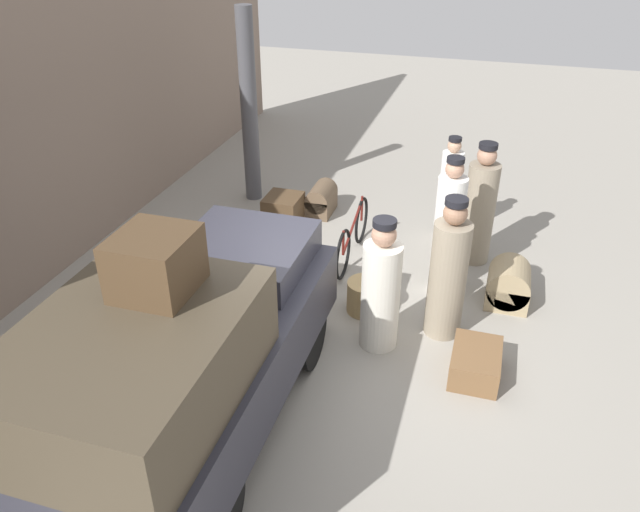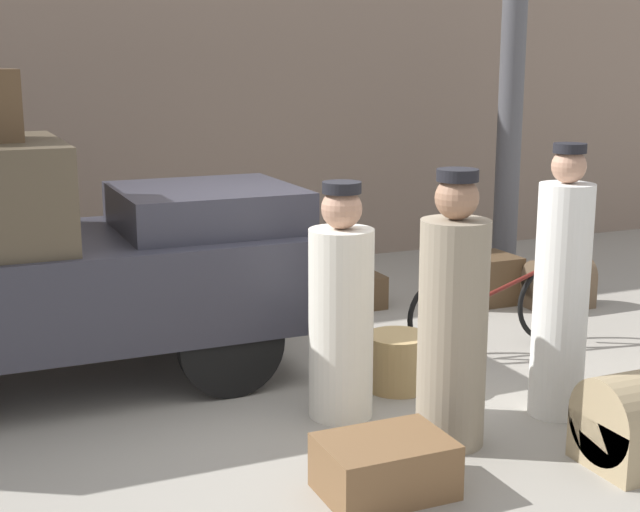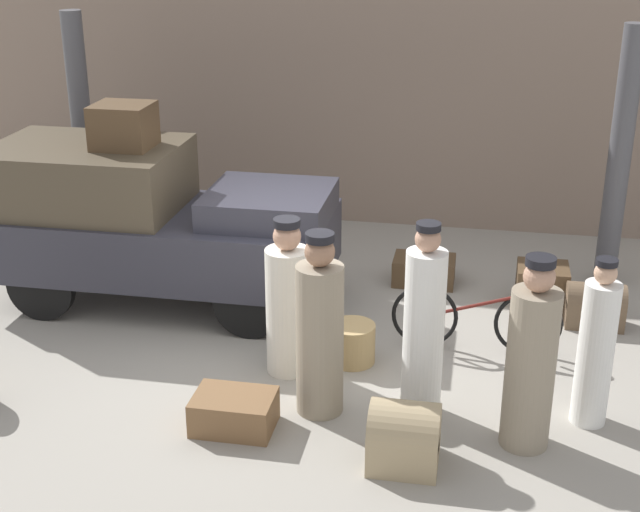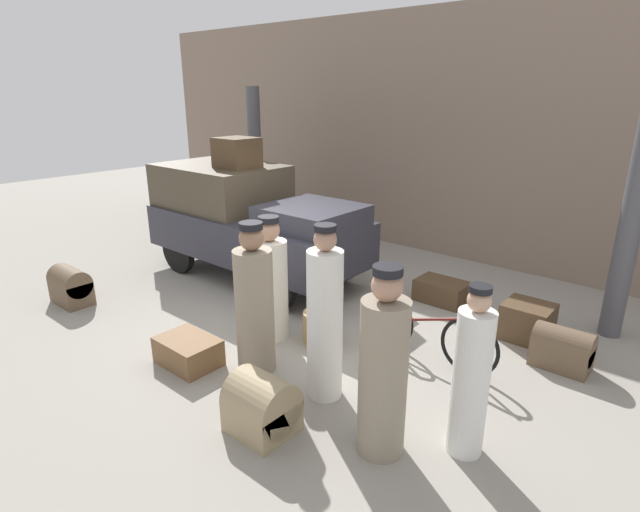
% 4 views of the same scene
% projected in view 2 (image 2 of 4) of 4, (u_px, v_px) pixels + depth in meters
% --- Properties ---
extents(ground_plane, '(30.00, 30.00, 0.00)m').
position_uv_depth(ground_plane, '(306.00, 388.00, 6.63)').
color(ground_plane, gray).
extents(station_building_facade, '(16.00, 0.15, 4.50)m').
position_uv_depth(station_building_facade, '(164.00, 73.00, 9.80)').
color(station_building_facade, gray).
rests_on(station_building_facade, ground).
extents(canopy_pillar_right, '(0.27, 0.27, 3.14)m').
position_uv_depth(canopy_pillar_right, '(509.00, 137.00, 9.72)').
color(canopy_pillar_right, '#4C4C51').
rests_on(canopy_pillar_right, ground).
extents(truck, '(3.88, 1.68, 1.84)m').
position_uv_depth(truck, '(14.00, 257.00, 6.41)').
color(truck, black).
rests_on(truck, ground).
extents(bicycle, '(1.76, 0.04, 0.74)m').
position_uv_depth(bicycle, '(500.00, 308.00, 7.46)').
color(bicycle, black).
rests_on(bicycle, ground).
extents(wicker_basket, '(0.47, 0.47, 0.41)m').
position_uv_depth(wicker_basket, '(398.00, 362.00, 6.59)').
color(wicker_basket, tan).
rests_on(wicker_basket, ground).
extents(porter_carrying_trunk, '(0.43, 0.43, 1.75)m').
position_uv_depth(porter_carrying_trunk, '(453.00, 323.00, 5.53)').
color(porter_carrying_trunk, gray).
rests_on(porter_carrying_trunk, ground).
extents(porter_with_bicycle, '(0.37, 0.37, 1.86)m').
position_uv_depth(porter_with_bicycle, '(561.00, 293.00, 5.98)').
color(porter_with_bicycle, white).
rests_on(porter_with_bicycle, ground).
extents(conductor_in_dark_uniform, '(0.44, 0.44, 1.61)m').
position_uv_depth(conductor_in_dark_uniform, '(341.00, 313.00, 5.98)').
color(conductor_in_dark_uniform, silver).
rests_on(conductor_in_dark_uniform, ground).
extents(trunk_umber_medium, '(0.58, 0.54, 0.48)m').
position_uv_depth(trunk_umber_medium, '(485.00, 279.00, 8.95)').
color(trunk_umber_medium, '#4C3823').
rests_on(trunk_umber_medium, ground).
extents(trunk_barrel_dark, '(0.58, 0.53, 0.58)m').
position_uv_depth(trunk_barrel_dark, '(636.00, 425.00, 5.33)').
color(trunk_barrel_dark, '#9E8966').
rests_on(trunk_barrel_dark, ground).
extents(suitcase_black_upright, '(0.75, 0.51, 0.33)m').
position_uv_depth(suitcase_black_upright, '(343.00, 291.00, 8.76)').
color(suitcase_black_upright, '#4C3823').
rests_on(suitcase_black_upright, ground).
extents(trunk_wicker_pale, '(0.72, 0.52, 0.32)m').
position_uv_depth(trunk_wicker_pale, '(385.00, 466.00, 4.99)').
color(trunk_wicker_pale, brown).
rests_on(trunk_wicker_pale, ground).
extents(trunk_large_brown, '(0.63, 0.39, 0.50)m').
position_uv_depth(trunk_large_brown, '(559.00, 284.00, 8.75)').
color(trunk_large_brown, brown).
rests_on(trunk_large_brown, ground).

